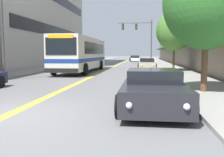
{
  "coord_description": "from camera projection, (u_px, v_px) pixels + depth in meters",
  "views": [
    {
      "loc": [
        3.9,
        -6.9,
        1.8
      ],
      "look_at": [
        -0.1,
        25.42,
        -1.51
      ],
      "focal_mm": 40.0,
      "sensor_mm": 36.0,
      "label": 1
    }
  ],
  "objects": [
    {
      "name": "traffic_signal_mast",
      "position": [
        140.0,
        34.0,
        39.8
      ],
      "size": [
        5.44,
        0.38,
        6.98
      ],
      "color": "#47474C",
      "rests_on": "ground_plane"
    },
    {
      "name": "sidewalk_left",
      "position": [
        82.0,
        63.0,
        44.86
      ],
      "size": [
        3.13,
        106.0,
        0.12
      ],
      "color": "gray",
      "rests_on": "ground_plane"
    },
    {
      "name": "car_beige_parked_right_mid",
      "position": [
        147.0,
        64.0,
        28.78
      ],
      "size": [
        2.09,
        4.52,
        1.23
      ],
      "color": "#BCAD89",
      "rests_on": "ground_plane"
    },
    {
      "name": "centre_line",
      "position": [
        121.0,
        63.0,
        44.0
      ],
      "size": [
        0.34,
        106.0,
        0.01
      ],
      "color": "yellow",
      "rests_on": "ground_plane"
    },
    {
      "name": "car_black_parked_left_near",
      "position": [
        91.0,
        60.0,
        40.1
      ],
      "size": [
        1.98,
        4.86,
        1.35
      ],
      "color": "black",
      "rests_on": "ground_plane"
    },
    {
      "name": "city_bus",
      "position": [
        82.0,
        53.0,
        24.47
      ],
      "size": [
        2.94,
        12.55,
        3.23
      ],
      "color": "silver",
      "rests_on": "ground_plane"
    },
    {
      "name": "ground_plane",
      "position": [
        121.0,
        63.0,
        44.0
      ],
      "size": [
        240.0,
        240.0,
        0.0
      ],
      "primitive_type": "plane",
      "color": "slate"
    },
    {
      "name": "storefront_row_right",
      "position": [
        197.0,
        31.0,
        41.88
      ],
      "size": [
        9.1,
        68.0,
        10.89
      ],
      "color": "gray",
      "rests_on": "ground_plane"
    },
    {
      "name": "car_dark_grey_moving_second",
      "position": [
        134.0,
        58.0,
        62.15
      ],
      "size": [
        1.98,
        4.64,
        1.19
      ],
      "color": "#38383D",
      "rests_on": "ground_plane"
    },
    {
      "name": "car_charcoal_parked_right_foreground",
      "position": [
        153.0,
        90.0,
        8.18
      ],
      "size": [
        2.18,
        4.72,
        1.27
      ],
      "color": "#232328",
      "rests_on": "ground_plane"
    },
    {
      "name": "street_lamp_left_near",
      "position": [
        7.0,
        7.0,
        16.2
      ],
      "size": [
        2.54,
        0.28,
        8.04
      ],
      "color": "#47474C",
      "rests_on": "ground_plane"
    },
    {
      "name": "car_white_moving_lead",
      "position": [
        136.0,
        59.0,
        53.76
      ],
      "size": [
        2.14,
        4.4,
        1.33
      ],
      "color": "white",
      "rests_on": "ground_plane"
    },
    {
      "name": "street_tree_right_near",
      "position": [
        207.0,
        2.0,
        10.65
      ],
      "size": [
        3.74,
        3.74,
        5.94
      ],
      "color": "brown",
      "rests_on": "sidewalk_right"
    },
    {
      "name": "fire_hydrant",
      "position": [
        176.0,
        74.0,
        15.28
      ],
      "size": [
        0.3,
        0.22,
        0.82
      ],
      "color": "#B7B7BC",
      "rests_on": "sidewalk_right"
    },
    {
      "name": "street_tree_right_mid",
      "position": [
        174.0,
        31.0,
        23.5
      ],
      "size": [
        3.41,
        3.41,
        5.66
      ],
      "color": "brown",
      "rests_on": "sidewalk_right"
    },
    {
      "name": "sidewalk_right",
      "position": [
        161.0,
        63.0,
        43.13
      ],
      "size": [
        3.13,
        106.0,
        0.12
      ],
      "color": "gray",
      "rests_on": "ground_plane"
    }
  ]
}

